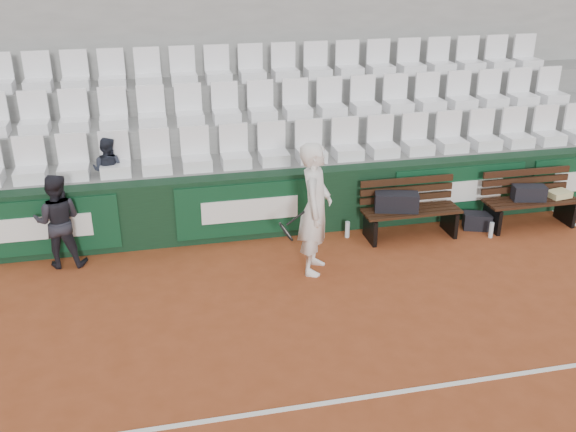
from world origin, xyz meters
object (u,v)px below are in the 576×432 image
(water_bottle_near, at_px, (347,230))
(ball_kid, at_px, (58,221))
(sports_bag_ground, at_px, (477,221))
(sports_bag_right, at_px, (529,193))
(bench_right, at_px, (529,213))
(bench_left, at_px, (410,223))
(tennis_player, at_px, (315,209))
(water_bottle_far, at_px, (491,230))
(sports_bag_left, at_px, (396,202))
(spectator_c, at_px, (105,141))

(water_bottle_near, height_order, ball_kid, ball_kid)
(sports_bag_ground, bearing_deg, sports_bag_right, -5.12)
(bench_right, relative_size, water_bottle_near, 5.86)
(bench_left, distance_m, tennis_player, 1.98)
(water_bottle_near, relative_size, water_bottle_far, 1.04)
(bench_left, bearing_deg, bench_right, -1.23)
(sports_bag_ground, height_order, water_bottle_far, sports_bag_ground)
(bench_left, relative_size, sports_bag_left, 2.31)
(sports_bag_right, distance_m, spectator_c, 6.55)
(water_bottle_far, relative_size, tennis_player, 0.13)
(tennis_player, height_order, ball_kid, tennis_player)
(bench_left, relative_size, water_bottle_far, 6.10)
(bench_left, bearing_deg, water_bottle_near, 168.82)
(bench_right, distance_m, sports_bag_ground, 0.86)
(bench_right, bearing_deg, tennis_player, -169.89)
(water_bottle_near, bearing_deg, spectator_c, 165.90)
(sports_bag_right, relative_size, water_bottle_near, 1.97)
(bench_left, height_order, water_bottle_near, bench_left)
(bench_left, xyz_separation_m, water_bottle_near, (-0.95, 0.19, -0.10))
(sports_bag_ground, bearing_deg, ball_kid, 178.50)
(sports_bag_ground, xyz_separation_m, tennis_player, (-2.87, -0.75, 0.79))
(water_bottle_far, distance_m, ball_kid, 6.38)
(water_bottle_near, bearing_deg, sports_bag_ground, -3.92)
(sports_bag_right, distance_m, water_bottle_far, 0.90)
(tennis_player, bearing_deg, sports_bag_ground, 14.64)
(bench_left, xyz_separation_m, sports_bag_ground, (1.15, 0.04, -0.10))
(sports_bag_ground, distance_m, ball_kid, 6.31)
(tennis_player, relative_size, spectator_c, 1.81)
(ball_kid, height_order, spectator_c, spectator_c)
(bench_right, bearing_deg, sports_bag_ground, 174.21)
(bench_left, bearing_deg, water_bottle_far, -13.93)
(sports_bag_left, height_order, spectator_c, spectator_c)
(sports_bag_ground, bearing_deg, water_bottle_far, -80.72)
(bench_left, distance_m, spectator_c, 4.74)
(water_bottle_near, bearing_deg, ball_kid, 179.73)
(sports_bag_left, bearing_deg, bench_right, -1.86)
(tennis_player, height_order, spectator_c, spectator_c)
(water_bottle_far, height_order, tennis_player, tennis_player)
(water_bottle_near, relative_size, tennis_player, 0.14)
(sports_bag_right, distance_m, water_bottle_near, 2.94)
(ball_kid, bearing_deg, water_bottle_far, -178.71)
(sports_bag_ground, distance_m, tennis_player, 3.07)
(bench_left, xyz_separation_m, bench_right, (2.00, -0.04, 0.00))
(bench_left, relative_size, tennis_player, 0.81)
(sports_bag_right, height_order, water_bottle_far, sports_bag_right)
(tennis_player, bearing_deg, sports_bag_right, 10.49)
(bench_right, distance_m, sports_bag_left, 2.28)
(water_bottle_near, relative_size, ball_kid, 0.19)
(spectator_c, bearing_deg, tennis_player, 168.99)
(bench_left, distance_m, ball_kid, 5.15)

